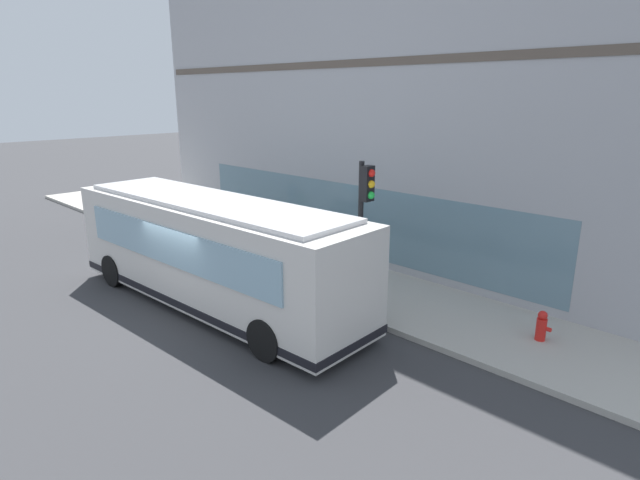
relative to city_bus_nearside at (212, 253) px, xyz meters
The scene contains 9 objects.
ground 1.65m from the city_bus_nearside, behind, with size 120.00×120.00×0.00m, color #38383A.
sidewalk_curb 4.08m from the city_bus_nearside, ahead, with size 3.51×40.00×0.15m, color #B2ADA3.
building_corner 10.30m from the city_bus_nearside, ahead, with size 7.41×21.75×12.24m.
city_bus_nearside is the anchor object (origin of this frame).
traffic_light_near_corner 4.41m from the city_bus_nearside, 54.90° to the right, with size 0.32×0.49×4.01m.
fire_hydrant 8.66m from the city_bus_nearside, 62.15° to the right, with size 0.35×0.35×0.74m.
pedestrian_near_hydrant 6.44m from the city_bus_nearside, 63.90° to the left, with size 0.32×0.32×1.80m.
pedestrian_walking_along_curb 4.17m from the city_bus_nearside, 28.45° to the left, with size 0.32×0.32×1.71m.
pedestrian_near_building_entrance 5.60m from the city_bus_nearside, 43.35° to the left, with size 0.32×0.32×1.80m.
Camera 1 is at (-7.07, -11.59, 5.82)m, focal length 28.92 mm.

